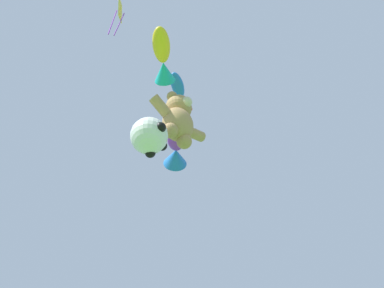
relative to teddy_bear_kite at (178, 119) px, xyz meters
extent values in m
ellipsoid|color=tan|center=(0.00, 0.01, -0.29)|extent=(1.02, 0.87, 1.24)
sphere|color=tan|center=(0.00, 0.01, 0.63)|extent=(0.85, 0.85, 0.85)
sphere|color=beige|center=(0.00, -0.36, 0.57)|extent=(0.36, 0.36, 0.36)
sphere|color=tan|center=(-0.31, 0.01, 0.97)|extent=(0.35, 0.35, 0.35)
cylinder|color=tan|center=(-0.74, 0.01, -0.07)|extent=(0.74, 0.33, 0.58)
sphere|color=tan|center=(-0.28, 0.01, -0.88)|extent=(0.46, 0.46, 0.46)
sphere|color=tan|center=(0.31, 0.01, 0.97)|extent=(0.35, 0.35, 0.35)
cylinder|color=tan|center=(0.74, 0.01, -0.07)|extent=(0.74, 0.33, 0.58)
sphere|color=tan|center=(0.28, 0.01, -0.88)|extent=(0.46, 0.46, 0.46)
sphere|color=white|center=(-0.88, 0.17, -1.56)|extent=(1.04, 1.04, 1.04)
sphere|color=black|center=(-0.40, 0.17, -1.56)|extent=(0.29, 0.29, 0.29)
sphere|color=black|center=(-0.99, 0.49, -1.22)|extent=(0.29, 0.29, 0.29)
sphere|color=black|center=(-0.88, -0.30, -1.63)|extent=(0.29, 0.29, 0.29)
sphere|color=black|center=(-0.65, 0.34, -1.94)|extent=(0.29, 0.29, 0.29)
ellipsoid|color=purple|center=(1.33, 1.53, 1.82)|extent=(1.37, 1.43, 0.62)
cone|color=blue|center=(1.97, 2.27, 1.82)|extent=(1.14, 1.12, 0.91)
sphere|color=black|center=(1.07, 1.23, 1.98)|extent=(0.16, 0.16, 0.16)
ellipsoid|color=blue|center=(0.08, 0.23, 2.46)|extent=(1.13, 0.92, 0.38)
cone|color=red|center=(0.78, 0.64, 2.46)|extent=(0.78, 0.77, 0.55)
sphere|color=black|center=(-0.20, 0.05, 2.56)|extent=(0.10, 0.10, 0.10)
ellipsoid|color=yellow|center=(-1.63, -0.88, 1.45)|extent=(1.26, 1.21, 0.46)
cone|color=#19ADB2|center=(-0.94, -0.26, 1.45)|extent=(0.94, 0.95, 0.68)
sphere|color=black|center=(-1.92, -1.14, 1.58)|extent=(0.12, 0.12, 0.12)
cube|color=yellow|center=(-3.10, -0.48, 2.38)|extent=(0.61, 0.63, 0.86)
cylinder|color=purple|center=(-3.21, -0.52, 1.17)|extent=(0.03, 0.07, 1.88)
cylinder|color=purple|center=(-2.99, -0.51, 1.42)|extent=(0.03, 0.22, 1.37)
camera|label=1|loc=(-4.95, -5.54, -10.89)|focal=40.00mm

